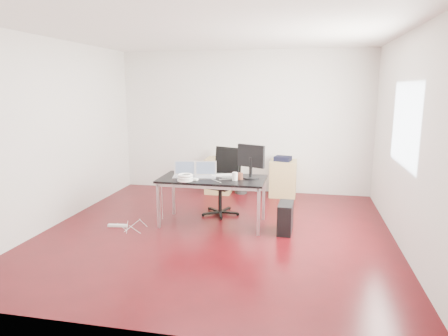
% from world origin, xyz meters
% --- Properties ---
extents(room_shell, '(5.00, 5.00, 5.00)m').
position_xyz_m(room_shell, '(0.04, 0.00, 1.40)').
color(room_shell, '#38060A').
rests_on(room_shell, ground).
extents(desk, '(1.60, 0.80, 0.73)m').
position_xyz_m(desk, '(-0.14, 0.35, 0.68)').
color(desk, black).
rests_on(desk, ground).
extents(office_chair, '(0.62, 0.63, 1.08)m').
position_xyz_m(office_chair, '(-0.09, 0.91, 0.61)').
color(office_chair, black).
rests_on(office_chair, ground).
extents(filing_cabinet_left, '(0.50, 0.50, 0.70)m').
position_xyz_m(filing_cabinet_left, '(-0.44, 2.23, 0.35)').
color(filing_cabinet_left, tan).
rests_on(filing_cabinet_left, ground).
extents(filing_cabinet_right, '(0.50, 0.50, 0.70)m').
position_xyz_m(filing_cabinet_right, '(0.83, 2.23, 0.35)').
color(filing_cabinet_right, tan).
rests_on(filing_cabinet_right, ground).
extents(pc_tower, '(0.22, 0.46, 0.44)m').
position_xyz_m(pc_tower, '(0.98, 0.20, 0.22)').
color(pc_tower, black).
rests_on(pc_tower, ground).
extents(wastebasket, '(0.26, 0.26, 0.28)m').
position_xyz_m(wastebasket, '(-0.00, 2.25, 0.14)').
color(wastebasket, black).
rests_on(wastebasket, ground).
extents(power_strip, '(0.31, 0.10, 0.04)m').
position_xyz_m(power_strip, '(-1.53, -0.07, 0.02)').
color(power_strip, white).
rests_on(power_strip, ground).
extents(laptop_left, '(0.37, 0.31, 0.23)m').
position_xyz_m(laptop_left, '(-0.59, 0.36, 0.79)').
color(laptop_left, silver).
rests_on(laptop_left, desk).
extents(laptop_right, '(0.37, 0.31, 0.23)m').
position_xyz_m(laptop_right, '(-0.26, 0.40, 0.79)').
color(laptop_right, silver).
rests_on(laptop_right, desk).
extents(monitor, '(0.43, 0.26, 0.51)m').
position_xyz_m(monitor, '(0.43, 0.46, 1.01)').
color(monitor, black).
rests_on(monitor, desk).
extents(keyboard, '(0.46, 0.26, 0.02)m').
position_xyz_m(keyboard, '(0.03, 0.53, 0.74)').
color(keyboard, white).
rests_on(keyboard, desk).
extents(cup_white, '(0.10, 0.10, 0.12)m').
position_xyz_m(cup_white, '(0.22, 0.26, 0.79)').
color(cup_white, white).
rests_on(cup_white, desk).
extents(cup_brown, '(0.09, 0.09, 0.10)m').
position_xyz_m(cup_brown, '(0.29, 0.34, 0.78)').
color(cup_brown, brown).
rests_on(cup_brown, desk).
extents(cable_coil, '(0.24, 0.24, 0.11)m').
position_xyz_m(cable_coil, '(-0.48, 0.05, 0.78)').
color(cable_coil, white).
rests_on(cable_coil, desk).
extents(power_adapter, '(0.08, 0.08, 0.03)m').
position_xyz_m(power_adapter, '(-0.35, 0.15, 0.74)').
color(power_adapter, white).
rests_on(power_adapter, desk).
extents(speaker, '(0.10, 0.09, 0.18)m').
position_xyz_m(speaker, '(-0.43, 2.24, 0.79)').
color(speaker, '#9E9E9E').
rests_on(speaker, filing_cabinet_left).
extents(navy_garment, '(0.35, 0.30, 0.09)m').
position_xyz_m(navy_garment, '(0.82, 2.18, 0.74)').
color(navy_garment, black).
rests_on(navy_garment, filing_cabinet_right).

